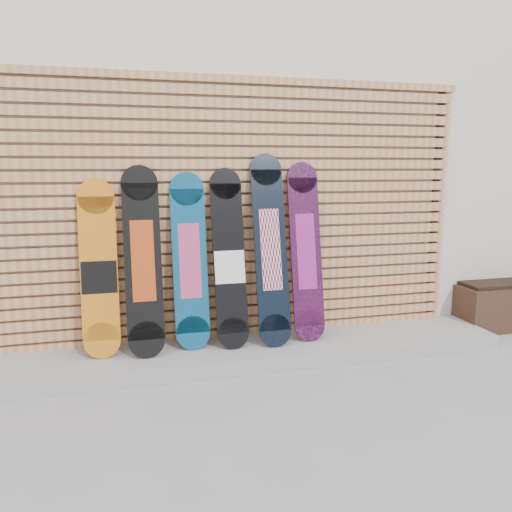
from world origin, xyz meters
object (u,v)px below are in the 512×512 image
object	(u,v)px
snowboard_1	(143,261)
snowboard_3	(229,259)
snowboard_0	(99,270)
snowboard_4	(270,249)
snowboard_5	(306,251)
planter_box	(506,304)
snowboard_2	(190,261)

from	to	relation	value
snowboard_1	snowboard_3	world-z (taller)	snowboard_1
snowboard_3	snowboard_0	bearing A→B (deg)	178.29
snowboard_1	snowboard_3	bearing A→B (deg)	0.65
snowboard_0	snowboard_3	bearing A→B (deg)	-1.71
snowboard_4	snowboard_5	bearing A→B (deg)	5.38
snowboard_4	snowboard_0	bearing A→B (deg)	177.99
snowboard_3	snowboard_4	bearing A→B (deg)	-2.91
snowboard_3	snowboard_5	distance (m)	0.67
planter_box	snowboard_3	size ratio (longest dim) A/B	0.71
snowboard_1	snowboard_3	xyz separation A→B (m)	(0.68, 0.01, -0.02)
snowboard_0	planter_box	bearing A→B (deg)	0.97
planter_box	snowboard_4	world-z (taller)	snowboard_4
snowboard_2	snowboard_4	xyz separation A→B (m)	(0.66, -0.05, 0.07)
snowboard_1	snowboard_5	xyz separation A→B (m)	(1.35, 0.02, 0.01)
snowboard_1	snowboard_5	world-z (taller)	snowboard_5
snowboard_0	snowboard_3	xyz separation A→B (m)	(1.02, -0.03, 0.04)
snowboard_1	snowboard_2	world-z (taller)	snowboard_1
planter_box	snowboard_1	world-z (taller)	snowboard_1
snowboard_0	snowboard_1	distance (m)	0.34
planter_box	snowboard_4	size ratio (longest dim) A/B	0.66
snowboard_3	planter_box	bearing A→B (deg)	1.94
snowboard_1	snowboard_2	xyz separation A→B (m)	(0.37, 0.04, -0.03)
snowboard_1	snowboard_0	bearing A→B (deg)	173.46
planter_box	snowboard_2	xyz separation A→B (m)	(-3.12, -0.06, 0.60)
snowboard_0	snowboard_2	bearing A→B (deg)	0.53
planter_box	snowboard_5	bearing A→B (deg)	-177.81
snowboard_4	planter_box	bearing A→B (deg)	2.61
snowboard_1	snowboard_4	distance (m)	1.03
snowboard_2	snowboard_3	distance (m)	0.32
snowboard_0	snowboard_3	size ratio (longest dim) A/B	0.95
snowboard_0	snowboard_1	xyz separation A→B (m)	(0.33, -0.04, 0.06)
snowboard_2	snowboard_3	world-z (taller)	snowboard_3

